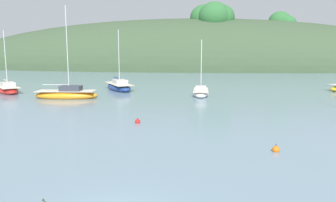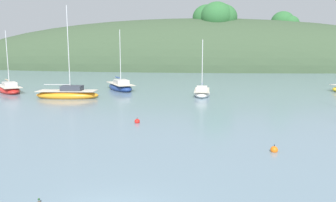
# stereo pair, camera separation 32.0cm
# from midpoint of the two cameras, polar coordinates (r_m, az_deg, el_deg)

# --- Properties ---
(far_shoreline_hill) EXTENTS (150.00, 36.00, 33.33)m
(far_shoreline_hill) POSITION_cam_midpoint_polar(r_m,az_deg,el_deg) (100.97, 3.86, 5.60)
(far_shoreline_hill) COLOR #384C33
(far_shoreline_hill) RESTS_ON ground
(sailboat_black_sloop) EXTENTS (6.61, 7.05, 8.65)m
(sailboat_black_sloop) POSITION_cam_midpoint_polar(r_m,az_deg,el_deg) (51.36, -25.80, 1.81)
(sailboat_black_sloop) COLOR red
(sailboat_black_sloop) RESTS_ON ground
(sailboat_blue_center) EXTENTS (2.09, 6.03, 7.32)m
(sailboat_blue_center) POSITION_cam_midpoint_polar(r_m,az_deg,el_deg) (43.50, 5.40, 1.45)
(sailboat_blue_center) COLOR white
(sailboat_blue_center) RESTS_ON ground
(sailboat_teal_outer) EXTENTS (6.17, 7.94, 8.92)m
(sailboat_teal_outer) POSITION_cam_midpoint_polar(r_m,az_deg,el_deg) (49.69, -8.53, 2.42)
(sailboat_teal_outer) COLOR navy
(sailboat_teal_outer) RESTS_ON ground
(sailboat_red_portside) EXTENTS (7.84, 3.12, 11.31)m
(sailboat_red_portside) POSITION_cam_midpoint_polar(r_m,az_deg,el_deg) (42.78, -17.05, 1.08)
(sailboat_red_portside) COLOR orange
(sailboat_red_portside) RESTS_ON ground
(mooring_buoy_channel) EXTENTS (0.44, 0.44, 0.54)m
(mooring_buoy_channel) POSITION_cam_midpoint_polar(r_m,az_deg,el_deg) (20.92, 17.43, -7.86)
(mooring_buoy_channel) COLOR orange
(mooring_buoy_channel) RESTS_ON ground
(mooring_buoy_outer) EXTENTS (0.44, 0.44, 0.54)m
(mooring_buoy_outer) POSITION_cam_midpoint_polar(r_m,az_deg,el_deg) (27.49, -5.52, -3.49)
(mooring_buoy_outer) COLOR red
(mooring_buoy_outer) RESTS_ON ground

